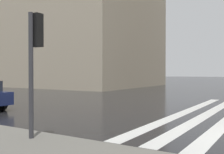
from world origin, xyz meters
name	(u,v)px	position (x,y,z in m)	size (l,w,h in m)	color
traffic_signal_post	(35,48)	(-3.54, 4.99, 2.43)	(0.44, 0.30, 3.16)	#333338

